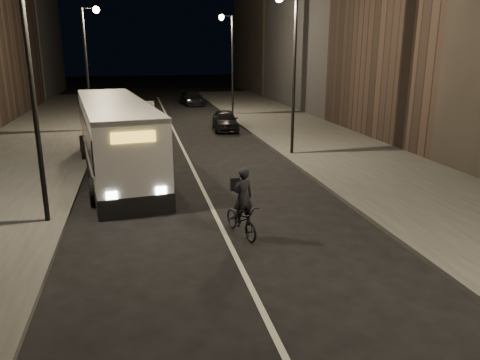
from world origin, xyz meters
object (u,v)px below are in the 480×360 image
city_bus (115,134)px  cyclist_on_bicycle (242,213)px  streetlight_right_far (229,51)px  streetlight_left_far (90,52)px  streetlight_right_mid (290,54)px  streetlight_left_near (38,59)px  car_far (192,98)px  car_near (225,120)px  car_mid (145,110)px

city_bus → cyclist_on_bicycle: size_ratio=5.71×
streetlight_right_far → streetlight_left_far: same height
streetlight_left_far → city_bus: 12.35m
streetlight_right_mid → streetlight_left_far: same height
cyclist_on_bicycle → streetlight_right_mid: bearing=50.2°
streetlight_left_near → car_far: bearing=75.4°
streetlight_left_near → cyclist_on_bicycle: bearing=-21.4°
streetlight_right_far → car_far: size_ratio=1.70×
streetlight_left_far → car_far: streetlight_left_far is taller
city_bus → car_near: 12.79m
streetlight_right_mid → streetlight_right_far: 16.00m
streetlight_left_far → car_near: size_ratio=1.95×
car_mid → streetlight_right_far: bearing=-175.5°
city_bus → car_near: bearing=48.2°
car_near → streetlight_left_near: bearing=-112.8°
streetlight_right_mid → car_near: bearing=101.1°
streetlight_left_far → car_near: bearing=-7.2°
car_near → car_mid: (-5.43, 6.87, 0.03)m
cyclist_on_bicycle → car_mid: bearing=80.4°
streetlight_left_far → car_mid: size_ratio=1.81×
streetlight_left_near → cyclist_on_bicycle: (5.84, -2.29, -4.61)m
streetlight_right_far → car_mid: bearing=-177.9°
car_far → city_bus: bearing=-108.6°
streetlight_right_mid → streetlight_left_far: size_ratio=1.00×
streetlight_right_far → city_bus: size_ratio=0.63×
cyclist_on_bicycle → car_mid: 26.13m
car_near → car_mid: bearing=133.4°
streetlight_right_mid → car_mid: streetlight_right_mid is taller
cyclist_on_bicycle → city_bus: bearing=100.4°
streetlight_left_far → car_near: 10.13m
streetlight_right_mid → cyclist_on_bicycle: bearing=-115.1°
streetlight_left_near → car_mid: size_ratio=1.81×
city_bus → car_near: city_bus is taller
streetlight_right_far → car_mid: (-7.16, -0.26, -4.62)m
city_bus → car_mid: (1.69, 17.44, -1.11)m
streetlight_left_far → car_far: 17.48m
city_bus → car_far: size_ratio=2.68×
car_far → streetlight_left_near: bearing=-108.9°
streetlight_right_mid → car_mid: 17.90m
city_bus → car_near: (7.12, 10.57, -1.14)m
streetlight_left_far → city_bus: size_ratio=0.63×
streetlight_right_far → car_mid: streetlight_right_far is taller
streetlight_right_far → streetlight_left_near: (-10.66, -24.00, 0.00)m
streetlight_right_mid → streetlight_left_far: (-10.66, 10.00, 0.00)m
cyclist_on_bicycle → car_mid: cyclist_on_bicycle is taller
streetlight_right_far → car_near: (-1.73, -7.13, -4.65)m
streetlight_left_near → car_near: size_ratio=1.95×
streetlight_left_near → car_near: 19.64m
streetlight_left_near → streetlight_left_far: same height
streetlight_right_far → cyclist_on_bicycle: streetlight_right_far is taller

